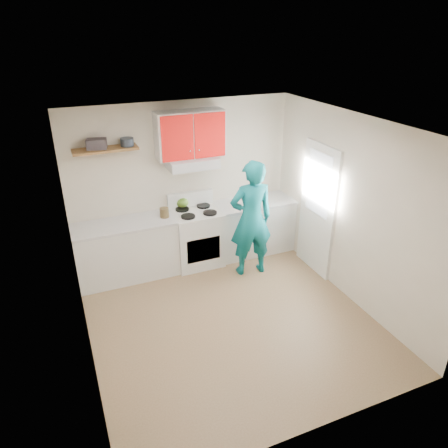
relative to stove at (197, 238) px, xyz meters
name	(u,v)px	position (x,y,z in m)	size (l,w,h in m)	color
floor	(230,318)	(-0.10, -1.57, -0.46)	(3.80, 3.80, 0.00)	brown
ceiling	(231,126)	(-0.10, -1.57, 2.14)	(3.60, 3.80, 0.04)	white
back_wall	(183,184)	(-0.10, 0.32, 0.84)	(3.60, 0.04, 2.60)	beige
front_wall	(320,326)	(-0.10, -3.47, 0.84)	(3.60, 0.04, 2.60)	beige
left_wall	(76,262)	(-1.90, -1.57, 0.84)	(0.04, 3.80, 2.60)	beige
right_wall	(350,210)	(1.70, -1.57, 0.84)	(0.04, 3.80, 2.60)	beige
door	(317,210)	(1.68, -0.88, 0.56)	(0.05, 0.85, 2.05)	white
door_glass	(319,184)	(1.65, -0.88, 0.99)	(0.01, 0.55, 0.95)	white
counter_left	(127,251)	(-1.14, 0.02, -0.01)	(1.52, 0.60, 0.90)	silver
counter_right	(253,227)	(1.04, 0.02, -0.01)	(1.32, 0.60, 0.90)	silver
stove	(197,238)	(0.00, 0.00, 0.00)	(0.76, 0.65, 0.92)	white
range_hood	(192,163)	(0.00, 0.10, 1.24)	(0.76, 0.44, 0.15)	silver
upper_cabinets	(190,134)	(0.00, 0.16, 1.66)	(1.02, 0.33, 0.70)	red
shelf	(105,149)	(-1.25, 0.18, 1.56)	(0.90, 0.30, 0.04)	brown
books	(97,144)	(-1.35, 0.19, 1.65)	(0.27, 0.19, 0.14)	#413940
tin	(127,142)	(-0.94, 0.17, 1.63)	(0.19, 0.19, 0.11)	#333D4C
kettle	(182,202)	(-0.14, 0.26, 0.55)	(0.20, 0.20, 0.17)	#4E7721
crock	(164,213)	(-0.51, 0.00, 0.52)	(0.14, 0.14, 0.17)	brown
cutting_board	(249,204)	(0.93, 0.00, 0.45)	(0.30, 0.22, 0.02)	olive
silicone_mat	(279,201)	(1.47, -0.07, 0.44)	(0.26, 0.22, 0.01)	red
person	(251,219)	(0.68, -0.59, 0.47)	(0.68, 0.44, 1.85)	#0D6E77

